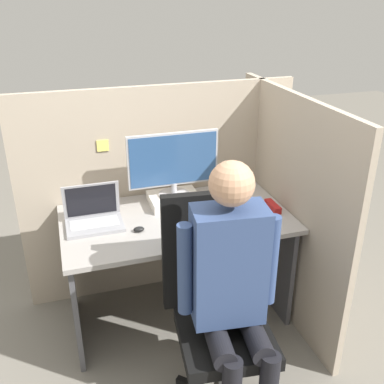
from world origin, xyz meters
The scene contains 12 objects.
ground_plane centered at (0.00, 0.00, 0.00)m, with size 12.00×12.00×0.00m, color slate.
cubicle_panel_back centered at (0.00, 0.80, 0.74)m, with size 1.89×0.05×1.48m.
cubicle_panel_right centered at (0.72, 0.31, 0.74)m, with size 0.04×1.43×1.48m.
desk centered at (0.00, 0.39, 0.56)m, with size 1.39×0.77×0.75m.
paper_box centered at (0.04, 0.57, 0.78)m, with size 0.32×0.26×0.06m.
monitor centered at (0.04, 0.58, 1.03)m, with size 0.58×0.20×0.42m.
laptop centered at (-0.49, 0.44, 0.80)m, with size 0.33×0.23×0.24m.
mouse centered at (-0.25, 0.28, 0.76)m, with size 0.06×0.04×0.03m.
stapler centered at (0.61, 0.30, 0.77)m, with size 0.05×0.16×0.04m.
carrot_toy centered at (0.07, 0.22, 0.77)m, with size 0.04×0.15×0.04m.
office_chair centered at (0.03, -0.25, 0.56)m, with size 0.54×0.59×1.13m.
person centered at (0.05, -0.41, 0.80)m, with size 0.48×0.43×1.38m.
Camera 1 is at (-0.64, -1.98, 2.05)m, focal length 42.00 mm.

